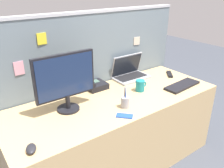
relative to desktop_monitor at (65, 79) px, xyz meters
The scene contains 12 objects.
ground_plane 1.05m from the desktop_monitor, 10.59° to the right, with size 10.00×10.00×0.00m, color #424751.
desk 0.74m from the desktop_monitor, 10.59° to the right, with size 1.91×0.73×0.70m, color tan.
cubicle_divider 0.58m from the desktop_monitor, 38.50° to the left, with size 2.05×0.08×1.40m.
desktop_monitor is the anchor object (origin of this frame).
laptop 0.87m from the desktop_monitor, 15.41° to the left, with size 0.37×0.23×0.24m.
desk_phone 0.50m from the desktop_monitor, 29.17° to the left, with size 0.19×0.20×0.09m.
keyboard_main 1.14m from the desktop_monitor, 13.05° to the right, with size 0.39×0.14×0.02m, color black.
computer_mouse_right_hand 0.57m from the desktop_monitor, 141.09° to the right, with size 0.06×0.10×0.03m, color #232328.
pen_cup 0.50m from the desktop_monitor, 32.35° to the right, with size 0.07×0.07×0.18m.
cell_phone_blue_case 0.52m from the desktop_monitor, 50.05° to the right, with size 0.06×0.12×0.01m, color blue.
tv_remote 1.24m from the desktop_monitor, ahead, with size 0.04×0.17×0.02m, color black.
coffee_mug 0.72m from the desktop_monitor, ahead, with size 0.12×0.08×0.10m.
Camera 1 is at (-1.08, -1.43, 1.63)m, focal length 37.45 mm.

